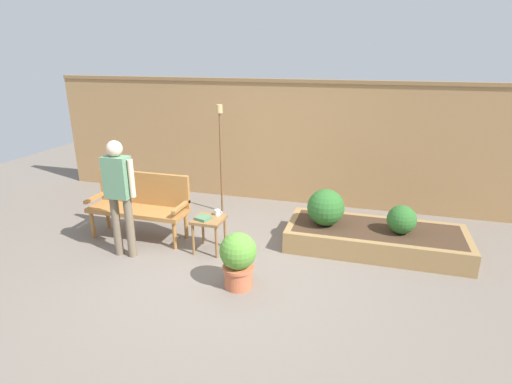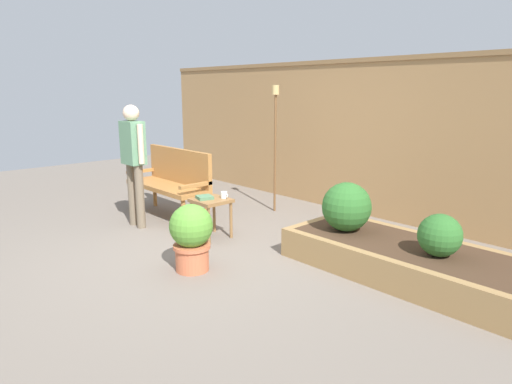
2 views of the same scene
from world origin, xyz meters
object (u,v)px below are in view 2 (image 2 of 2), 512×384
object	(u,v)px
book_on_table	(205,197)
garden_bench	(173,178)
cup_on_table	(224,195)
shrub_far_corner	(440,235)
side_table	(211,206)
shrub_near_bench	(347,207)
person_by_bench	(134,155)
potted_boxwood	(191,234)
tiki_torch	(275,127)

from	to	relation	value
book_on_table	garden_bench	bearing A→B (deg)	-176.23
cup_on_table	shrub_far_corner	xyz separation A→B (m)	(2.40, 0.50, -0.03)
side_table	book_on_table	bearing A→B (deg)	-135.18
side_table	book_on_table	world-z (taller)	book_on_table
cup_on_table	shrub_near_bench	distance (m)	1.49
garden_bench	book_on_table	world-z (taller)	garden_bench
side_table	person_by_bench	world-z (taller)	person_by_bench
side_table	garden_bench	bearing A→B (deg)	170.13
book_on_table	potted_boxwood	xyz separation A→B (m)	(0.72, -0.69, -0.13)
shrub_far_corner	side_table	bearing A→B (deg)	-165.51
garden_bench	shrub_near_bench	distance (m)	2.66
cup_on_table	book_on_table	size ratio (longest dim) A/B	0.64
book_on_table	person_by_bench	distance (m)	1.14
potted_boxwood	tiki_torch	world-z (taller)	tiki_torch
book_on_table	tiki_torch	bearing A→B (deg)	118.28
book_on_table	shrub_far_corner	distance (m)	2.62
garden_bench	tiki_torch	size ratio (longest dim) A/B	0.80
shrub_near_bench	tiki_torch	world-z (taller)	tiki_torch
cup_on_table	book_on_table	bearing A→B (deg)	-124.07
potted_boxwood	person_by_bench	xyz separation A→B (m)	(-1.70, 0.32, 0.57)
shrub_near_bench	shrub_far_corner	bearing A→B (deg)	0.00
shrub_far_corner	garden_bench	bearing A→B (deg)	-173.04
shrub_far_corner	person_by_bench	xyz separation A→B (m)	(-3.51, -1.07, 0.44)
book_on_table	person_by_bench	bearing A→B (deg)	-142.41
side_table	shrub_near_bench	world-z (taller)	shrub_near_bench
potted_boxwood	shrub_far_corner	bearing A→B (deg)	37.33
shrub_near_bench	cup_on_table	bearing A→B (deg)	-160.27
tiki_torch	person_by_bench	world-z (taller)	tiki_torch
shrub_near_bench	person_by_bench	bearing A→B (deg)	-157.00
garden_bench	cup_on_table	world-z (taller)	garden_bench
garden_bench	potted_boxwood	bearing A→B (deg)	-27.57
cup_on_table	shrub_far_corner	distance (m)	2.45
side_table	shrub_far_corner	size ratio (longest dim) A/B	1.26
garden_bench	side_table	bearing A→B (deg)	-9.87
book_on_table	side_table	bearing A→B (deg)	61.67
garden_bench	side_table	size ratio (longest dim) A/B	3.00
garden_bench	person_by_bench	distance (m)	0.74
side_table	tiki_torch	world-z (taller)	tiki_torch
shrub_far_corner	tiki_torch	bearing A→B (deg)	164.59
book_on_table	potted_boxwood	bearing A→B (deg)	-27.06
garden_bench	person_by_bench	bearing A→B (deg)	-80.32
potted_boxwood	shrub_far_corner	size ratio (longest dim) A/B	1.75
cup_on_table	potted_boxwood	bearing A→B (deg)	-56.35
cup_on_table	shrub_far_corner	size ratio (longest dim) A/B	0.29
potted_boxwood	tiki_torch	distance (m)	2.54
cup_on_table	potted_boxwood	size ratio (longest dim) A/B	0.17
side_table	tiki_torch	bearing A→B (deg)	103.94
garden_bench	potted_boxwood	size ratio (longest dim) A/B	2.16
potted_boxwood	shrub_far_corner	distance (m)	2.29
person_by_bench	book_on_table	bearing A→B (deg)	20.75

